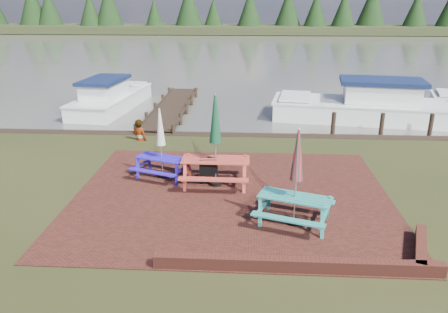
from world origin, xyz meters
TOP-DOWN VIEW (x-y plane):
  - ground at (0.00, 0.00)m, footprint 120.00×120.00m
  - paving at (0.00, 1.00)m, footprint 9.00×7.50m
  - brick_wall at (2.15, -2.42)m, footprint 6.21×1.79m
  - water at (0.00, 37.00)m, footprint 120.00×60.00m
  - far_treeline at (0.00, 66.00)m, footprint 120.00×10.00m
  - picnic_table_teal at (1.63, -0.54)m, footprint 2.20×2.08m
  - picnic_table_red at (-0.52, 1.78)m, footprint 2.04×1.82m
  - picnic_table_blue at (-2.25, 2.29)m, footprint 1.98×1.88m
  - chalkboard at (-0.74, 1.88)m, footprint 0.55×0.56m
  - jetty at (-3.50, 11.28)m, footprint 1.76×9.08m
  - boat_jetty at (-6.87, 11.90)m, footprint 2.94×6.80m
  - boat_near at (5.90, 10.45)m, footprint 8.45×3.97m
  - person at (-3.90, 6.07)m, footprint 0.73×0.62m

SIDE VIEW (x-z plane):
  - ground at x=0.00m, z-range 0.00..0.00m
  - water at x=0.00m, z-range -0.01..0.01m
  - paving at x=0.00m, z-range 0.00..0.02m
  - jetty at x=-3.50m, z-range -0.39..0.61m
  - brick_wall at x=2.15m, z-range 0.00..0.30m
  - boat_jetty at x=-6.87m, z-range -0.58..1.33m
  - chalkboard at x=-0.74m, z-range 0.01..0.87m
  - boat_near at x=5.90m, z-range -0.64..1.55m
  - picnic_table_blue at x=-2.25m, z-range -0.33..1.89m
  - person at x=-3.90m, z-range 0.00..1.69m
  - picnic_table_teal at x=1.63m, z-range -0.37..2.10m
  - picnic_table_red at x=-0.52m, z-range -0.42..2.38m
  - far_treeline at x=0.00m, z-range -0.77..7.33m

